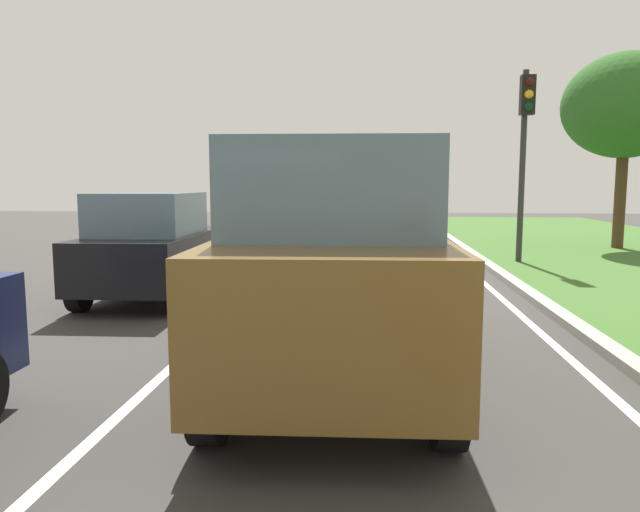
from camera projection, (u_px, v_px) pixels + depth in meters
The scene contains 8 objects.
ground_plane at pixel (290, 296), 10.17m from camera, with size 60.00×60.00×0.00m, color #383533.
lane_line_center at pixel (250, 295), 10.23m from camera, with size 0.12×32.00×0.01m, color silver.
lane_line_right_edge at pixel (503, 299), 9.86m from camera, with size 0.12×32.00×0.01m, color silver.
curb_right at pixel (534, 297), 9.81m from camera, with size 0.24×48.00×0.12m, color #9E9B93.
car_suv_ahead at pixel (334, 263), 5.72m from camera, with size 2.10×4.56×2.28m.
car_hatchback_far at pixel (153, 246), 9.98m from camera, with size 1.82×3.74×1.78m.
traffic_light_near_right at pixel (525, 132), 13.78m from camera, with size 0.32×0.50×4.57m.
tree_roadside_far at pixel (626, 106), 16.81m from camera, with size 3.51×3.51×5.64m.
Camera 1 is at (1.39, 4.07, 1.93)m, focal length 33.08 mm.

